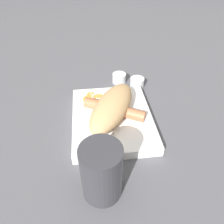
# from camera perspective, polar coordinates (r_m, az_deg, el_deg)

# --- Properties ---
(ground_plane) EXTENTS (3.00, 3.00, 0.00)m
(ground_plane) POSITION_cam_1_polar(r_m,az_deg,el_deg) (0.56, 0.00, -2.61)
(ground_plane) COLOR #4C4C51
(food_tray) EXTENTS (0.24, 0.20, 0.02)m
(food_tray) POSITION_cam_1_polar(r_m,az_deg,el_deg) (0.55, 0.00, -1.72)
(food_tray) COLOR white
(food_tray) RESTS_ON ground_plane
(bread_roll) EXTENTS (0.21, 0.16, 0.05)m
(bread_roll) POSITION_cam_1_polar(r_m,az_deg,el_deg) (0.53, 0.22, 1.54)
(bread_roll) COLOR tan
(bread_roll) RESTS_ON food_tray
(sausage) EXTENTS (0.16, 0.15, 0.03)m
(sausage) POSITION_cam_1_polar(r_m,az_deg,el_deg) (0.54, 0.53, 0.70)
(sausage) COLOR #B26642
(sausage) RESTS_ON food_tray
(pickled_veggies) EXTENTS (0.06, 0.08, 0.01)m
(pickled_veggies) POSITION_cam_1_polar(r_m,az_deg,el_deg) (0.60, -4.31, 3.96)
(pickled_veggies) COLOR orange
(pickled_veggies) RESTS_ON food_tray
(condiment_cup_near) EXTENTS (0.04, 0.04, 0.03)m
(condiment_cup_near) POSITION_cam_1_polar(r_m,az_deg,el_deg) (0.68, 6.55, 7.54)
(condiment_cup_near) COLOR silver
(condiment_cup_near) RESTS_ON ground_plane
(condiment_cup_far) EXTENTS (0.04, 0.04, 0.03)m
(condiment_cup_far) POSITION_cam_1_polar(r_m,az_deg,el_deg) (0.70, 1.88, 8.75)
(condiment_cup_far) COLOR silver
(condiment_cup_far) RESTS_ON ground_plane
(drink_glass) EXTENTS (0.07, 0.07, 0.12)m
(drink_glass) POSITION_cam_1_polar(r_m,az_deg,el_deg) (0.39, -2.74, -15.39)
(drink_glass) COLOR #333338
(drink_glass) RESTS_ON ground_plane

